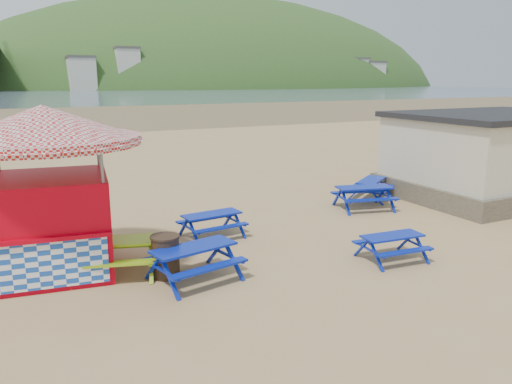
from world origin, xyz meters
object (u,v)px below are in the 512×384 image
ice_cream_kiosk (47,169)px  litter_bin (166,256)px  amenity_block (494,154)px  picnic_table_blue_b (364,198)px  picnic_table_yellow (114,257)px  picnic_table_blue_a (212,225)px

ice_cream_kiosk → litter_bin: (2.21, -1.44, -1.93)m
litter_bin → amenity_block: (13.60, 2.41, 1.07)m
picnic_table_blue_b → litter_bin: (-7.82, -2.85, 0.10)m
picnic_table_blue_b → amenity_block: bearing=9.5°
picnic_table_yellow → ice_cream_kiosk: (-1.18, 0.75, 2.01)m
amenity_block → picnic_table_yellow: bearing=-173.3°
ice_cream_kiosk → amenity_block: ice_cream_kiosk is taller
picnic_table_yellow → ice_cream_kiosk: bearing=163.7°
picnic_table_yellow → amenity_block: amenity_block is taller
picnic_table_blue_b → litter_bin: size_ratio=2.24×
picnic_table_blue_a → ice_cream_kiosk: size_ratio=0.37×
litter_bin → picnic_table_blue_b: bearing=20.0°
amenity_block → picnic_table_blue_a: bearing=-179.2°
picnic_table_blue_b → picnic_table_yellow: 9.10m
litter_bin → ice_cream_kiosk: bearing=146.8°
picnic_table_blue_a → ice_cream_kiosk: 4.76m
litter_bin → amenity_block: size_ratio=0.13×
litter_bin → picnic_table_blue_a: bearing=48.5°
picnic_table_blue_a → amenity_block: 11.67m
picnic_table_blue_a → litter_bin: bearing=-137.6°
ice_cream_kiosk → amenity_block: bearing=10.7°
litter_bin → amenity_block: bearing=10.1°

